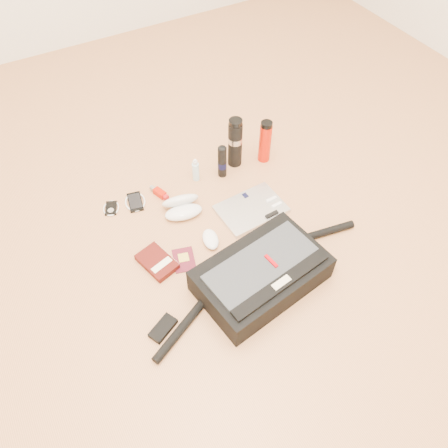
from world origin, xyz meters
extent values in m
plane|color=tan|center=(0.00, 0.00, 0.00)|extent=(4.00, 4.00, 0.00)
cube|color=black|center=(0.00, -0.22, 0.06)|extent=(0.55, 0.39, 0.12)
cube|color=#2D3034|center=(0.00, -0.23, 0.13)|extent=(0.48, 0.29, 0.01)
cube|color=black|center=(0.01, -0.33, 0.13)|extent=(0.46, 0.12, 0.02)
cube|color=beige|center=(0.01, -0.33, 0.13)|extent=(0.08, 0.04, 0.02)
cube|color=#A40007|center=(0.03, -0.23, 0.14)|extent=(0.02, 0.07, 0.02)
cylinder|color=black|center=(-0.37, -0.25, 0.02)|extent=(0.30, 0.17, 0.03)
cylinder|color=black|center=(0.36, -0.14, 0.02)|extent=(0.32, 0.09, 0.03)
cube|color=black|center=(-0.44, -0.21, 0.01)|extent=(0.13, 0.10, 0.02)
cube|color=silver|center=(0.17, 0.13, 0.01)|extent=(0.31, 0.22, 0.02)
cube|color=black|center=(0.19, 0.21, 0.02)|extent=(0.02, 0.03, 0.00)
cube|color=silver|center=(0.28, 0.13, 0.02)|extent=(0.06, 0.02, 0.01)
cube|color=white|center=(0.28, 0.09, 0.02)|extent=(0.05, 0.02, 0.01)
cube|color=black|center=(0.23, 0.05, 0.02)|extent=(0.07, 0.02, 0.01)
cube|color=#410C09|center=(-0.34, 0.07, 0.01)|extent=(0.15, 0.19, 0.03)
cube|color=beige|center=(-0.28, 0.09, 0.01)|extent=(0.05, 0.16, 0.03)
cube|color=#F4EBC3|center=(-0.33, 0.04, 0.03)|extent=(0.10, 0.05, 0.00)
cube|color=#52111F|center=(-0.23, 0.04, 0.00)|extent=(0.12, 0.14, 0.00)
cube|color=#F0D150|center=(-0.22, 0.04, 0.01)|extent=(0.06, 0.06, 0.00)
ellipsoid|color=white|center=(-0.08, 0.07, 0.02)|extent=(0.09, 0.13, 0.04)
ellipsoid|color=silver|center=(-0.12, 0.26, 0.03)|extent=(0.19, 0.12, 0.05)
ellipsoid|color=silver|center=(-0.11, 0.31, 0.05)|extent=(0.19, 0.12, 0.10)
ellipsoid|color=black|center=(-0.15, 0.27, 0.03)|extent=(0.05, 0.04, 0.02)
ellipsoid|color=black|center=(-0.08, 0.25, 0.03)|extent=(0.05, 0.04, 0.02)
cylinder|color=black|center=(-0.12, 0.26, 0.03)|extent=(0.03, 0.01, 0.01)
cube|color=black|center=(-0.40, 0.47, 0.00)|extent=(0.08, 0.10, 0.01)
cylinder|color=#B7B8BA|center=(-0.41, 0.45, 0.01)|extent=(0.04, 0.04, 0.00)
torus|color=silver|center=(-0.40, 0.47, 0.01)|extent=(0.10, 0.10, 0.01)
cube|color=black|center=(-0.28, 0.45, 0.01)|extent=(0.09, 0.13, 0.01)
cube|color=black|center=(-0.28, 0.45, 0.01)|extent=(0.07, 0.10, 0.00)
torus|color=silver|center=(-0.28, 0.45, 0.01)|extent=(0.11, 0.11, 0.01)
cube|color=#AC1203|center=(-0.16, 0.43, 0.01)|extent=(0.05, 0.07, 0.03)
cube|color=#B21617|center=(-0.15, 0.39, 0.01)|extent=(0.03, 0.03, 0.02)
cylinder|color=#B4B4B6|center=(-0.18, 0.47, 0.01)|extent=(0.03, 0.04, 0.02)
cylinder|color=#B7E4F6|center=(0.04, 0.45, 0.05)|extent=(0.04, 0.04, 0.10)
cylinder|color=silver|center=(0.04, 0.45, 0.11)|extent=(0.03, 0.03, 0.02)
cylinder|color=white|center=(0.04, 0.45, 0.12)|extent=(0.02, 0.02, 0.01)
cylinder|color=black|center=(0.17, 0.41, 0.09)|extent=(0.05, 0.05, 0.17)
cylinder|color=black|center=(0.17, 0.41, 0.07)|extent=(0.05, 0.05, 0.03)
ellipsoid|color=black|center=(0.17, 0.41, 0.17)|extent=(0.05, 0.05, 0.02)
cylinder|color=black|center=(0.27, 0.45, 0.12)|extent=(0.09, 0.09, 0.25)
cylinder|color=#B3B3B6|center=(0.27, 0.45, 0.15)|extent=(0.09, 0.09, 0.03)
cylinder|color=black|center=(0.27, 0.45, 0.26)|extent=(0.09, 0.09, 0.02)
cylinder|color=red|center=(0.41, 0.41, 0.11)|extent=(0.08, 0.08, 0.21)
cylinder|color=black|center=(0.41, 0.41, 0.22)|extent=(0.07, 0.07, 0.02)
camera|label=1|loc=(-0.59, -0.97, 1.55)|focal=35.00mm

